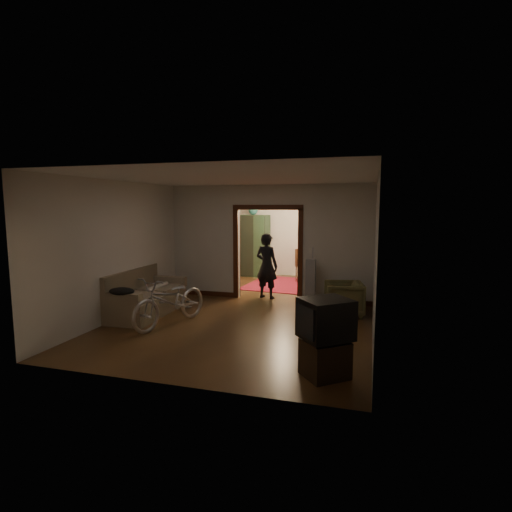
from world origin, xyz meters
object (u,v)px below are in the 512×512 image
at_px(sofa, 146,292).
at_px(armchair, 344,298).
at_px(bicycle, 171,300).
at_px(locker, 253,246).
at_px(person, 267,266).
at_px(desk, 324,270).

bearing_deg(sofa, armchair, 12.91).
height_order(bicycle, locker, locker).
bearing_deg(bicycle, person, 83.00).
relative_size(bicycle, armchair, 2.36).
bearing_deg(armchair, desk, -178.69).
relative_size(armchair, desk, 0.87).
bearing_deg(sofa, bicycle, -35.14).
height_order(armchair, person, person).
distance_m(bicycle, desk, 6.01).
distance_m(locker, desk, 2.43).
distance_m(armchair, locker, 5.23).
xyz_separation_m(person, desk, (1.08, 2.81, -0.48)).
xyz_separation_m(bicycle, locker, (-0.07, 5.74, 0.52)).
height_order(person, desk, person).
relative_size(bicycle, person, 1.14).
distance_m(armchair, person, 2.28).
bearing_deg(bicycle, locker, 107.00).
xyz_separation_m(armchair, desk, (-0.88, 3.89, -0.02)).
distance_m(sofa, locker, 5.24).
xyz_separation_m(armchair, person, (-1.96, 1.08, 0.46)).
bearing_deg(person, bicycle, 83.25).
bearing_deg(armchair, bicycle, -73.44).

